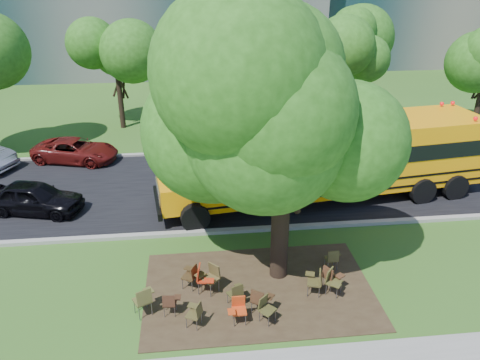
{
  "coord_description": "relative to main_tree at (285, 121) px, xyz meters",
  "views": [
    {
      "loc": [
        -0.85,
        -12.06,
        9.24
      ],
      "look_at": [
        0.83,
        3.24,
        2.05
      ],
      "focal_mm": 35.0,
      "sensor_mm": 36.0,
      "label": 1
    }
  ],
  "objects": [
    {
      "name": "chair_1",
      "position": [
        -3.42,
        -1.56,
        -4.74
      ],
      "size": [
        0.54,
        0.45,
        0.77
      ],
      "rotation": [
        0.0,
        0.0,
        -0.1
      ],
      "color": "#3E2316",
      "rests_on": "ground"
    },
    {
      "name": "dirt_patch",
      "position": [
        -0.74,
        -0.71,
        -5.2
      ],
      "size": [
        7.0,
        4.5,
        0.03
      ],
      "primitive_type": "cube",
      "color": "#382819",
      "rests_on": "ground"
    },
    {
      "name": "chair_8",
      "position": [
        -2.81,
        -0.38,
        -4.69
      ],
      "size": [
        0.55,
        0.7,
        0.85
      ],
      "rotation": [
        0.0,
        0.0,
        1.07
      ],
      "color": "#3F2C16",
      "rests_on": "ground"
    },
    {
      "name": "chair_10",
      "position": [
        -2.45,
        -0.62,
        -4.64
      ],
      "size": [
        0.55,
        0.67,
        0.94
      ],
      "rotation": [
        0.0,
        0.0,
        -1.73
      ],
      "color": "#B82D13",
      "rests_on": "ground"
    },
    {
      "name": "kerb_near",
      "position": [
        -1.74,
        2.79,
        -5.14
      ],
      "size": [
        80.0,
        0.25,
        0.14
      ],
      "primitive_type": "cube",
      "color": "gray",
      "rests_on": "ground"
    },
    {
      "name": "ground",
      "position": [
        -1.74,
        -0.21,
        -5.21
      ],
      "size": [
        160.0,
        160.0,
        0.0
      ],
      "primitive_type": "plane",
      "color": "#325A1C",
      "rests_on": "ground"
    },
    {
      "name": "chair_0",
      "position": [
        -4.16,
        -1.48,
        -4.62
      ],
      "size": [
        0.65,
        0.77,
        0.96
      ],
      "rotation": [
        0.0,
        0.0,
        0.46
      ],
      "color": "brown",
      "rests_on": "ground"
    },
    {
      "name": "chair_3",
      "position": [
        -1.53,
        -2.05,
        -4.71
      ],
      "size": [
        0.53,
        0.49,
        0.82
      ],
      "rotation": [
        0.0,
        0.0,
        3.16
      ],
      "color": "#C73F15",
      "rests_on": "ground"
    },
    {
      "name": "chair_2",
      "position": [
        -2.71,
        -2.09,
        -4.72
      ],
      "size": [
        0.52,
        0.66,
        0.8
      ],
      "rotation": [
        0.0,
        0.0,
        1.12
      ],
      "color": "#4B4320",
      "rests_on": "ground"
    },
    {
      "name": "chair_11",
      "position": [
        -1.51,
        -1.38,
        -4.72
      ],
      "size": [
        0.55,
        0.64,
        0.81
      ],
      "rotation": [
        0.0,
        0.0,
        0.42
      ],
      "color": "#413D1C",
      "rests_on": "ground"
    },
    {
      "name": "chair_6",
      "position": [
        0.94,
        -1.09,
        -4.67
      ],
      "size": [
        0.53,
        0.68,
        0.87
      ],
      "rotation": [
        0.0,
        0.0,
        1.27
      ],
      "color": "#47411E",
      "rests_on": "ground"
    },
    {
      "name": "school_bus",
      "position": [
        3.39,
        5.23,
        -3.28
      ],
      "size": [
        13.91,
        4.66,
        3.34
      ],
      "rotation": [
        0.0,
        0.0,
        0.13
      ],
      "color": "#FF9D08",
      "rests_on": "ground"
    },
    {
      "name": "main_tree",
      "position": [
        0.0,
        0.0,
        0.0
      ],
      "size": [
        7.2,
        7.2,
        8.82
      ],
      "color": "black",
      "rests_on": "ground"
    },
    {
      "name": "asphalt_road",
      "position": [
        -1.74,
        6.79,
        -5.19
      ],
      "size": [
        80.0,
        8.0,
        0.04
      ],
      "primitive_type": "cube",
      "color": "black",
      "rests_on": "ground"
    },
    {
      "name": "bg_car_red",
      "position": [
        -8.48,
        10.56,
        -4.63
      ],
      "size": [
        4.59,
        3.0,
        1.17
      ],
      "primitive_type": "imported",
      "rotation": [
        0.0,
        0.0,
        1.3
      ],
      "color": "#54100E",
      "rests_on": "ground"
    },
    {
      "name": "bg_tree_3",
      "position": [
        6.26,
        13.79,
        -0.18
      ],
      "size": [
        5.6,
        5.6,
        7.84
      ],
      "color": "black",
      "rests_on": "ground"
    },
    {
      "name": "chair_13",
      "position": [
        1.8,
        0.06,
        -4.72
      ],
      "size": [
        0.52,
        0.49,
        0.8
      ],
      "rotation": [
        0.0,
        0.0,
        0.04
      ],
      "color": "#49421F",
      "rests_on": "ground"
    },
    {
      "name": "kerb_far",
      "position": [
        -1.74,
        10.89,
        -5.14
      ],
      "size": [
        80.0,
        0.25,
        0.14
      ],
      "primitive_type": "cube",
      "color": "gray",
      "rests_on": "ground"
    },
    {
      "name": "chair_5",
      "position": [
        -0.76,
        -2.12,
        -4.71
      ],
      "size": [
        0.56,
        0.71,
        0.82
      ],
      "rotation": [
        0.0,
        0.0,
        3.9
      ],
      "color": "#45411E",
      "rests_on": "ground"
    },
    {
      "name": "bg_tree_2",
      "position": [
        -6.74,
        15.79,
        -1.0
      ],
      "size": [
        4.8,
        4.8,
        6.62
      ],
      "color": "black",
      "rests_on": "ground"
    },
    {
      "name": "chair_9",
      "position": [
        -2.22,
        -0.59,
        -4.63
      ],
      "size": [
        0.81,
        0.64,
        0.95
      ],
      "rotation": [
        0.0,
        0.0,
        2.34
      ],
      "color": "brown",
      "rests_on": "ground"
    },
    {
      "name": "chair_12",
      "position": [
        1.43,
        -1.16,
        -4.67
      ],
      "size": [
        0.59,
        0.75,
        0.87
      ],
      "rotation": [
        0.0,
        0.0,
        4.03
      ],
      "color": "#4C4821",
      "rests_on": "ground"
    },
    {
      "name": "black_car",
      "position": [
        -9.0,
        5.22,
        -4.56
      ],
      "size": [
        4.11,
        2.43,
        1.31
      ],
      "primitive_type": "imported",
      "rotation": [
        0.0,
        0.0,
        1.33
      ],
      "color": "black",
      "rests_on": "ground"
    },
    {
      "name": "chair_4",
      "position": [
        -0.88,
        -1.79,
        -4.67
      ],
      "size": [
        0.74,
        0.59,
        0.87
      ],
      "rotation": [
        0.0,
        0.0,
        -0.6
      ],
      "color": "#3D2615",
      "rests_on": "ground"
    },
    {
      "name": "chair_7",
      "position": [
        1.45,
        -0.91,
        -4.7
      ],
      "size": [
        0.69,
        0.56,
        0.84
      ],
      "rotation": [
        0.0,
        0.0,
        -1.02
      ],
      "color": "#4F2F1C",
      "rests_on": "ground"
    }
  ]
}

